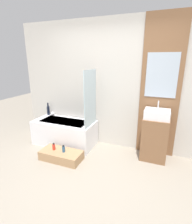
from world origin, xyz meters
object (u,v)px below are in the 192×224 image
wooden_step_bench (61,155)px  sink (157,114)px  vase_tall_dark (48,110)px  bathtub (65,132)px  bottle_soap_primary (54,147)px  vase_round_light (53,114)px  bottle_soap_secondary (64,149)px

wooden_step_bench → sink: (1.60, 0.70, 0.80)m
vase_tall_dark → sink: bearing=-3.2°
vase_tall_dark → bathtub: bearing=-22.5°
bottle_soap_primary → vase_round_light: bearing=125.2°
bottle_soap_primary → vase_tall_dark: bearing=130.2°
bathtub → wooden_step_bench: bearing=-64.8°
sink → vase_tall_dark: size_ratio=1.47×
wooden_step_bench → bathtub: bearing=115.2°
wooden_step_bench → bottle_soap_secondary: size_ratio=5.82×
vase_tall_dark → bottle_soap_secondary: bearing=-42.3°
wooden_step_bench → sink: bearing=23.7°
bathtub → wooden_step_bench: (0.28, -0.60, -0.18)m
bottle_soap_primary → wooden_step_bench: bearing=0.0°
vase_round_light → bottle_soap_secondary: bearing=-46.0°
wooden_step_bench → vase_tall_dark: bearing=135.9°
wooden_step_bench → bottle_soap_secondary: 0.16m
wooden_step_bench → bottle_soap_primary: 0.22m
sink → bottle_soap_secondary: bearing=-155.5°
wooden_step_bench → sink: size_ratio=1.80×
bathtub → bottle_soap_primary: (0.13, -0.60, -0.04)m
sink → vase_round_light: size_ratio=4.70×
bathtub → vase_tall_dark: vase_tall_dark is taller
sink → bottle_soap_primary: (-1.76, -0.70, -0.66)m
vase_tall_dark → vase_round_light: (0.13, -0.01, -0.07)m
sink → vase_round_light: 2.37m
bathtub → bottle_soap_secondary: bearing=-60.4°
vase_round_light → bottle_soap_secondary: (0.80, -0.83, -0.35)m
sink → vase_tall_dark: 2.49m
wooden_step_bench → vase_tall_dark: (-0.87, 0.84, 0.57)m
bathtub → sink: (1.89, 0.10, 0.62)m
vase_tall_dark → bottle_soap_secondary: size_ratio=2.20×
sink → vase_tall_dark: (-2.48, 0.14, -0.23)m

